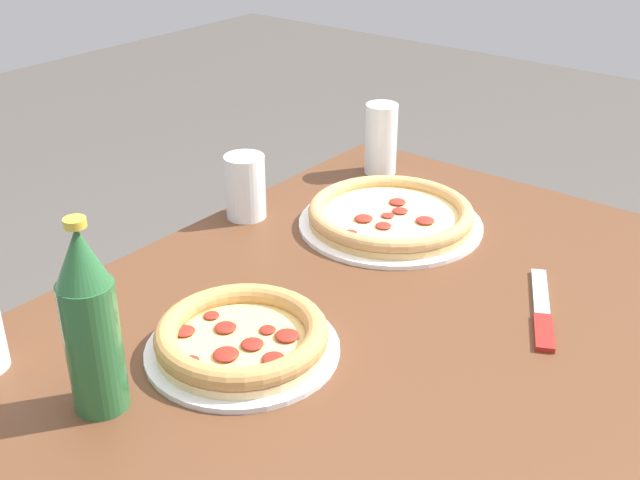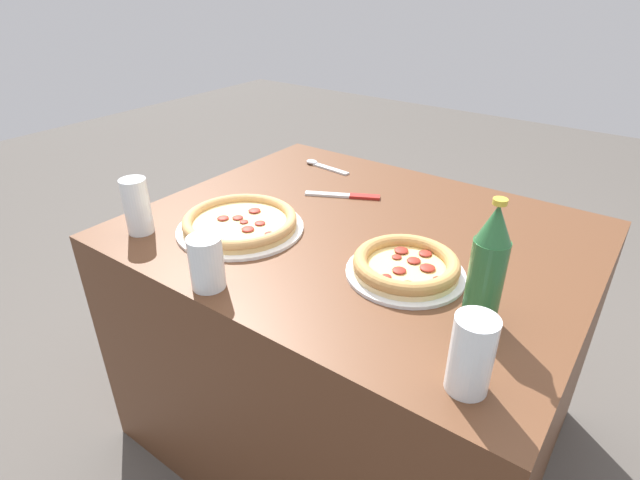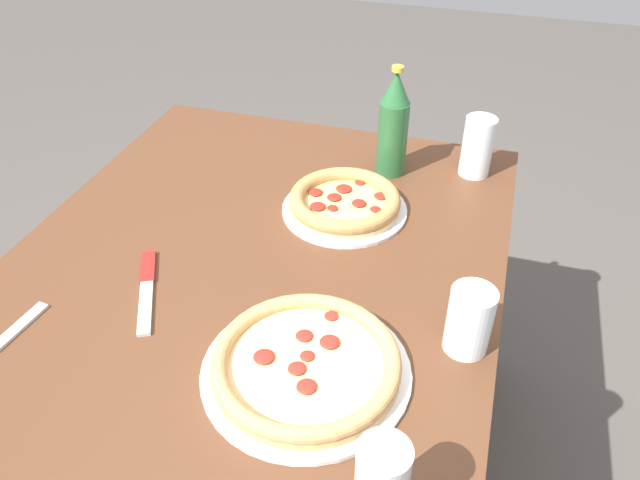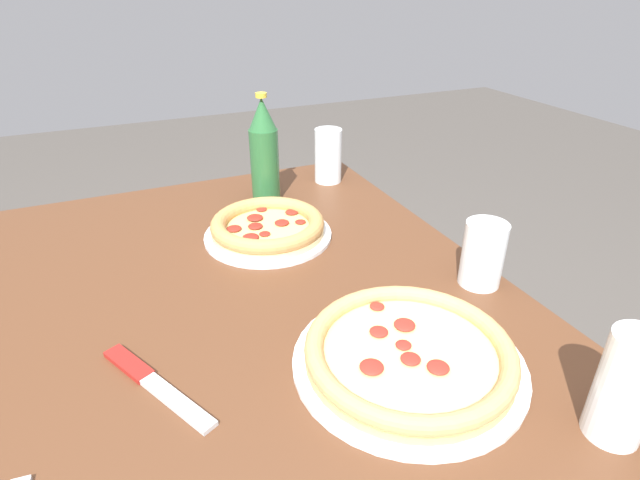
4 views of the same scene
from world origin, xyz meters
name	(u,v)px [view 1 (image 1 of 4)]	position (x,y,z in m)	size (l,w,h in m)	color
pizza_salami	(242,339)	(0.20, -0.12, 0.73)	(0.26, 0.26, 0.05)	silver
pizza_margherita	(391,216)	(-0.24, -0.18, 0.73)	(0.32, 0.32, 0.04)	white
glass_lemonade	(245,190)	(-0.11, -0.41, 0.76)	(0.07, 0.07, 0.12)	white
glass_orange_juice	(381,140)	(-0.44, -0.34, 0.77)	(0.06, 0.06, 0.14)	white
beer_bottle	(90,322)	(0.38, -0.18, 0.82)	(0.07, 0.07, 0.25)	#286033
knife	(542,312)	(-0.14, 0.15, 0.71)	(0.21, 0.12, 0.01)	maroon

